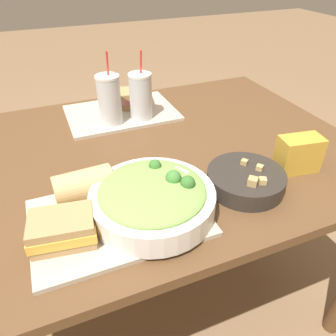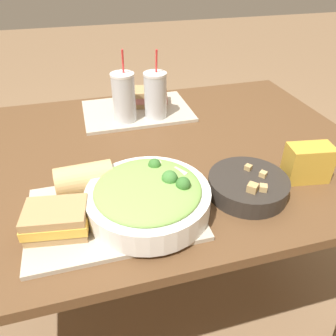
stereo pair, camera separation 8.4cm
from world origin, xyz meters
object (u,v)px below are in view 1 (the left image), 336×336
Objects in this scene: sandwich_far at (133,98)px; drink_cup_dark at (110,101)px; baguette_near at (85,185)px; drink_cup_red at (141,98)px; soup_bowl at (246,179)px; chip_bag at (299,154)px; sandwich_near at (63,229)px; salad_bowl at (153,197)px.

sandwich_far is 0.63× the size of drink_cup_dark.
drink_cup_red reaches higher than baguette_near.
chip_bag is at bearing 5.43° from soup_bowl.
sandwich_near is at bearing -106.00° from sandwich_far.
sandwich_near and sandwich_far have the same top height.
soup_bowl is 0.42m from baguette_near.
salad_bowl is at bearing -178.43° from soup_bowl.
soup_bowl is 0.56m from drink_cup_dark.
salad_bowl is 2.02× the size of baguette_near.
salad_bowl is 0.18m from baguette_near.
soup_bowl is at bearing -64.93° from sandwich_far.
salad_bowl is 0.46m from chip_bag.
chip_bag is (0.46, 0.03, -0.00)m from salad_bowl.
drink_cup_dark is (0.17, 0.39, 0.04)m from baguette_near.
chip_bag is (0.43, -0.48, -0.04)m from drink_cup_dark.
sandwich_far is at bearing 101.77° from soup_bowl.
sandwich_near is (-0.48, -0.02, 0.02)m from soup_bowl.
baguette_near is 0.60× the size of drink_cup_red.
baguette_near is 0.93× the size of sandwich_far.
drink_cup_red reaches higher than salad_bowl.
baguette_near is 0.60m from chip_bag.
soup_bowl is 0.19m from chip_bag.
salad_bowl reaches higher than soup_bowl.
soup_bowl is at bearing 1.57° from salad_bowl.
drink_cup_dark reaches higher than drink_cup_red.
soup_bowl is at bearing -63.84° from drink_cup_dark.
salad_bowl is 1.17× the size of drink_cup_dark.
drink_cup_dark is (-0.24, 0.50, 0.07)m from soup_bowl.
drink_cup_dark reaches higher than sandwich_far.
drink_cup_dark is at bearing 180.00° from drink_cup_red.
chip_bag reaches higher than sandwich_near.
sandwich_near is 0.73m from sandwich_far.
drink_cup_red is at bearing -38.57° from baguette_near.
drink_cup_red is at bearing 0.00° from drink_cup_dark.
salad_bowl is 0.51m from drink_cup_dark.
sandwich_near is at bearing 147.60° from baguette_near.
salad_bowl is at bearing -89.59° from sandwich_far.
drink_cup_dark is at bearing 116.16° from soup_bowl.
soup_bowl is 0.52m from drink_cup_red.
salad_bowl is 0.63m from sandwich_far.
drink_cup_dark is at bearing -25.85° from baguette_near.
drink_cup_red reaches higher than chip_bag.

